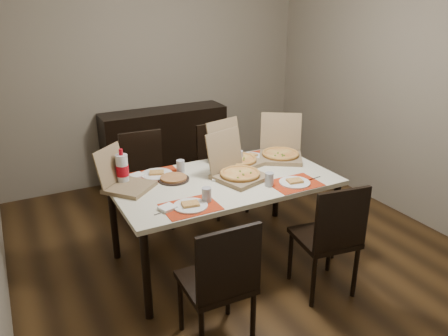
{
  "coord_description": "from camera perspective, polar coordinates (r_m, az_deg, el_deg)",
  "views": [
    {
      "loc": [
        -1.72,
        -3.04,
        2.16
      ],
      "look_at": [
        -0.18,
        -0.1,
        0.85
      ],
      "focal_mm": 35.0,
      "sensor_mm": 36.0,
      "label": 1
    }
  ],
  "objects": [
    {
      "name": "chair_near_left",
      "position": [
        2.81,
        -0.46,
        -14.46
      ],
      "size": [
        0.43,
        0.43,
        0.93
      ],
      "color": "black",
      "rests_on": "ground"
    },
    {
      "name": "dining_table",
      "position": [
        3.63,
        0.0,
        -2.45
      ],
      "size": [
        1.8,
        1.0,
        0.75
      ],
      "color": "beige",
      "rests_on": "ground"
    },
    {
      "name": "napkin_loose",
      "position": [
        3.6,
        -0.65,
        -1.33
      ],
      "size": [
        0.15,
        0.16,
        0.02
      ],
      "primitive_type": "cube",
      "rotation": [
        0.0,
        0.0,
        1.06
      ],
      "color": "white",
      "rests_on": "dining_table"
    },
    {
      "name": "setting_near_right",
      "position": [
        3.54,
        8.34,
        -1.78
      ],
      "size": [
        0.52,
        0.3,
        0.11
      ],
      "color": "#B6280C",
      "rests_on": "dining_table"
    },
    {
      "name": "faina_plate",
      "position": [
        3.61,
        -6.59,
        -1.38
      ],
      "size": [
        0.26,
        0.26,
        0.03
      ],
      "color": "black",
      "rests_on": "dining_table"
    },
    {
      "name": "pizza_box_left",
      "position": [
        3.5,
        -12.85,
        -1.76
      ],
      "size": [
        0.48,
        0.48,
        0.32
      ],
      "color": "#796346",
      "rests_on": "dining_table"
    },
    {
      "name": "ground",
      "position": [
        4.11,
        1.53,
        -10.31
      ],
      "size": [
        3.8,
        4.0,
        0.02
      ],
      "primitive_type": "cube",
      "color": "#3F2913",
      "rests_on": "ground"
    },
    {
      "name": "pizza_box_center",
      "position": [
        3.61,
        1.74,
        -0.47
      ],
      "size": [
        0.47,
        0.5,
        0.37
      ],
      "color": "#796346",
      "rests_on": "dining_table"
    },
    {
      "name": "room_walls",
      "position": [
        3.9,
        -1.43,
        15.28
      ],
      "size": [
        3.84,
        4.02,
        2.62
      ],
      "color": "gray",
      "rests_on": "ground"
    },
    {
      "name": "setting_far_left",
      "position": [
        3.72,
        -8.3,
        -0.59
      ],
      "size": [
        0.47,
        0.3,
        0.11
      ],
      "color": "#B6280C",
      "rests_on": "dining_table"
    },
    {
      "name": "chair_far_right",
      "position": [
        4.6,
        -0.51,
        0.57
      ],
      "size": [
        0.45,
        0.45,
        0.93
      ],
      "color": "black",
      "rests_on": "ground"
    },
    {
      "name": "pizza_box_extra",
      "position": [
        3.92,
        1.51,
        1.38
      ],
      "size": [
        0.46,
        0.49,
        0.37
      ],
      "color": "#796346",
      "rests_on": "dining_table"
    },
    {
      "name": "setting_near_left",
      "position": [
        3.16,
        -4.18,
        -4.62
      ],
      "size": [
        0.48,
        0.3,
        0.11
      ],
      "color": "#B6280C",
      "rests_on": "dining_table"
    },
    {
      "name": "chair_near_right",
      "position": [
        3.36,
        13.72,
        -8.53
      ],
      "size": [
        0.48,
        0.48,
        0.93
      ],
      "color": "black",
      "rests_on": "ground"
    },
    {
      "name": "pizza_box_right",
      "position": [
        4.09,
        7.38,
        2.11
      ],
      "size": [
        0.55,
        0.56,
        0.38
      ],
      "color": "#796346",
      "rests_on": "dining_table"
    },
    {
      "name": "chair_far_left",
      "position": [
        4.37,
        -10.22,
        -0.96
      ],
      "size": [
        0.45,
        0.45,
        0.93
      ],
      "color": "black",
      "rests_on": "ground"
    },
    {
      "name": "soda_bottle",
      "position": [
        3.56,
        -13.13,
        -0.2
      ],
      "size": [
        0.1,
        0.1,
        0.3
      ],
      "color": "silver",
      "rests_on": "dining_table"
    },
    {
      "name": "setting_far_right",
      "position": [
        4.04,
        3.11,
        1.43
      ],
      "size": [
        0.47,
        0.3,
        0.11
      ],
      "color": "#B6280C",
      "rests_on": "dining_table"
    },
    {
      "name": "dip_bowl",
      "position": [
        3.76,
        0.23,
        -0.26
      ],
      "size": [
        0.1,
        0.1,
        0.03
      ],
      "primitive_type": "imported",
      "rotation": [
        0.0,
        0.0,
        0.0
      ],
      "color": "white",
      "rests_on": "dining_table"
    },
    {
      "name": "sideboard",
      "position": [
        5.39,
        -7.7,
        2.89
      ],
      "size": [
        1.5,
        0.4,
        0.9
      ],
      "primitive_type": "cube",
      "color": "black",
      "rests_on": "ground"
    }
  ]
}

